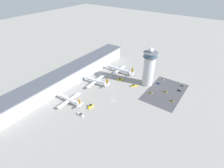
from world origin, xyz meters
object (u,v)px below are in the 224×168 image
Objects in this scene: airplane_gate_bravo at (96,81)px; car_red_hatchback at (179,90)px; service_truck_catering at (91,106)px; car_yellow_taxi at (158,83)px; airplane_gate_alpha at (70,100)px; control_tower at (149,68)px; service_truck_water at (81,115)px; service_truck_fuel at (134,86)px; car_navy_sedan at (165,92)px; service_truck_baggage at (120,79)px; airplane_gate_charlie at (120,70)px; car_black_suv at (162,79)px; car_silver_sedan at (172,101)px; car_blue_compact at (151,93)px; car_green_van at (182,86)px.

airplane_gate_bravo is 8.55× the size of car_red_hatchback.
service_truck_catering reaches higher than car_yellow_taxi.
control_tower is at bearing -31.90° from airplane_gate_alpha.
service_truck_catering is at bearing 0.13° from service_truck_water.
car_yellow_taxi is at bearing 89.40° from car_red_hatchback.
service_truck_fuel is 33.14m from car_yellow_taxi.
service_truck_baggage is at bearing 97.48° from car_navy_sedan.
service_truck_baggage is at bearing -145.20° from airplane_gate_charlie.
car_yellow_taxi reaches higher than car_black_suv.
car_silver_sedan is 17.60m from car_navy_sedan.
control_tower is at bearing 102.40° from car_red_hatchback.
car_silver_sedan is at bearing -104.71° from airplane_gate_charlie.
car_yellow_taxi is 0.99× the size of car_navy_sedan.
car_yellow_taxi is (3.14, -58.32, -3.64)m from airplane_gate_charlie.
airplane_gate_bravo reaches higher than airplane_gate_alpha.
car_blue_compact is (60.53, -42.11, -0.57)m from service_truck_catering.
car_silver_sedan is 0.99× the size of car_blue_compact.
car_silver_sedan is 26.18m from car_blue_compact.
service_truck_catering is at bearing 141.38° from car_red_hatchback.
car_green_van is (13.00, -0.03, -0.06)m from car_red_hatchback.
service_truck_catering is at bearing 157.24° from car_black_suv.
car_black_suv is at bearing 0.95° from car_yellow_taxi.
car_green_van is 29.93m from car_yellow_taxi.
control_tower is 6.82× the size of service_truck_fuel.
airplane_gate_charlie is 9.55× the size of car_green_van.
airplane_gate_bravo is at bearing 1.23° from airplane_gate_alpha.
service_truck_water is at bearing 160.11° from car_black_suv.
airplane_gate_bravo reaches higher than car_navy_sedan.
service_truck_water is (-92.78, 29.17, -22.72)m from control_tower.
service_truck_baggage is at bearing 83.77° from service_truck_fuel.
service_truck_fuel is at bearing -61.53° from airplane_gate_bravo.
service_truck_fuel is (-20.47, -35.06, -3.33)m from airplane_gate_charlie.
car_yellow_taxi is (-12.72, 27.10, 0.03)m from car_green_van.
car_red_hatchback is at bearing -77.60° from control_tower.
airplane_gate_alpha is 0.90× the size of airplane_gate_bravo.
airplane_gate_alpha is 4.00× the size of service_truck_baggage.
car_black_suv is at bearing -53.73° from service_truck_baggage.
airplane_gate_charlie is at bearing 104.88° from car_black_suv.
service_truck_water is at bearing 162.55° from control_tower.
car_green_van is 1.07× the size of car_yellow_taxi.
car_green_van is 0.98× the size of car_blue_compact.
airplane_gate_alpha is at bearing -178.77° from airplane_gate_bravo.
car_yellow_taxi is 19.38m from car_navy_sedan.
airplane_gate_alpha is 131.24m from car_red_hatchback.
airplane_gate_charlie is 10.13× the size of car_red_hatchback.
service_truck_fuel is 1.59× the size of car_blue_compact.
car_black_suv is (37.90, 0.82, -0.02)m from car_blue_compact.
service_truck_baggage is 1.78× the size of car_blue_compact.
car_navy_sedan is (72.85, -55.62, -0.57)m from service_truck_catering.
service_truck_water reaches higher than car_blue_compact.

